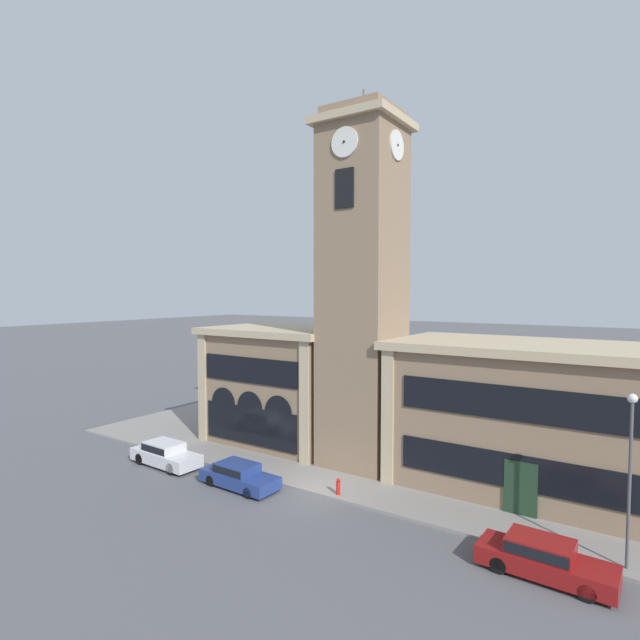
% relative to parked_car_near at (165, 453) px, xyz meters
% --- Properties ---
extents(ground_plane, '(300.00, 300.00, 0.00)m').
position_rel_parked_car_near_xyz_m(ground_plane, '(9.96, 1.40, -0.76)').
color(ground_plane, '#56565B').
extents(sidewalk_kerb, '(41.99, 12.64, 0.15)m').
position_rel_parked_car_near_xyz_m(sidewalk_kerb, '(9.96, 7.72, -0.68)').
color(sidewalk_kerb, gray).
rests_on(sidewalk_kerb, ground_plane).
extents(clock_tower, '(4.96, 4.96, 22.60)m').
position_rel_parked_car_near_xyz_m(clock_tower, '(9.96, 6.82, 9.99)').
color(clock_tower, '#897056').
rests_on(clock_tower, ground_plane).
extents(town_hall_left_wing, '(10.26, 8.04, 8.13)m').
position_rel_parked_car_near_xyz_m(town_hall_left_wing, '(2.75, 8.33, 3.34)').
color(town_hall_left_wing, '#897056').
rests_on(town_hall_left_wing, ground_plane).
extents(town_hall_right_wing, '(15.27, 8.04, 7.95)m').
position_rel_parked_car_near_xyz_m(town_hall_right_wing, '(19.67, 8.34, 3.25)').
color(town_hall_right_wing, '#897056').
rests_on(town_hall_right_wing, ground_plane).
extents(parked_car_near, '(4.88, 1.98, 1.44)m').
position_rel_parked_car_near_xyz_m(parked_car_near, '(0.00, 0.00, 0.00)').
color(parked_car_near, silver).
rests_on(parked_car_near, ground_plane).
extents(parked_car_mid, '(4.64, 1.94, 1.30)m').
position_rel_parked_car_near_xyz_m(parked_car_mid, '(6.08, -0.00, -0.07)').
color(parked_car_mid, navy).
rests_on(parked_car_mid, ground_plane).
extents(parked_car_far, '(4.89, 1.90, 1.41)m').
position_rel_parked_car_near_xyz_m(parked_car_far, '(21.47, 0.00, -0.02)').
color(parked_car_far, maroon).
rests_on(parked_car_far, ground_plane).
extents(street_lamp, '(0.36, 0.36, 6.71)m').
position_rel_parked_car_near_xyz_m(street_lamp, '(24.05, 2.09, 3.70)').
color(street_lamp, '#4C4C51').
rests_on(street_lamp, sidewalk_kerb).
extents(fire_hydrant, '(0.22, 0.22, 0.87)m').
position_rel_parked_car_near_xyz_m(fire_hydrant, '(11.31, 1.86, -0.19)').
color(fire_hydrant, red).
rests_on(fire_hydrant, sidewalk_kerb).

